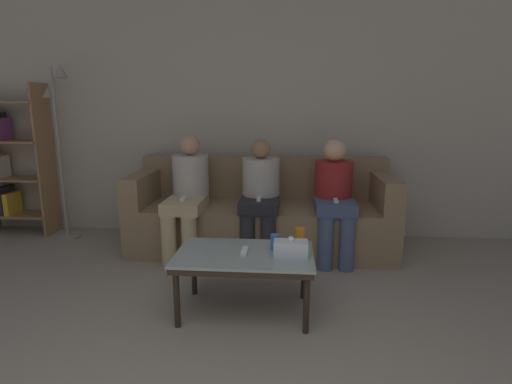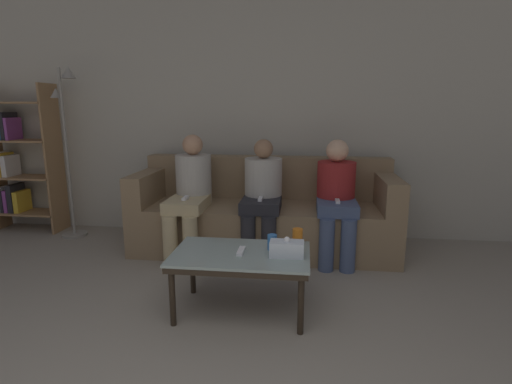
# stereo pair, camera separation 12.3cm
# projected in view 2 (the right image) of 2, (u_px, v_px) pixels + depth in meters

# --- Properties ---
(wall_back) EXTENTS (12.00, 0.06, 2.60)m
(wall_back) POSITION_uv_depth(u_px,v_px,m) (270.00, 114.00, 4.21)
(wall_back) COLOR #B7B2A3
(wall_back) RESTS_ON ground_plane
(couch) EXTENTS (2.48, 0.85, 0.88)m
(couch) POSITION_uv_depth(u_px,v_px,m) (264.00, 215.00, 3.93)
(couch) COLOR #897051
(couch) RESTS_ON ground_plane
(coffee_table) EXTENTS (0.91, 0.56, 0.43)m
(coffee_table) POSITION_uv_depth(u_px,v_px,m) (241.00, 259.00, 2.67)
(coffee_table) COLOR #8C9E99
(coffee_table) RESTS_ON ground_plane
(cup_near_left) EXTENTS (0.06, 0.06, 0.10)m
(cup_near_left) POSITION_uv_depth(u_px,v_px,m) (272.00, 242.00, 2.70)
(cup_near_left) COLOR #3372BF
(cup_near_left) RESTS_ON coffee_table
(cup_near_right) EXTENTS (0.07, 0.07, 0.12)m
(cup_near_right) POSITION_uv_depth(u_px,v_px,m) (297.00, 237.00, 2.80)
(cup_near_right) COLOR orange
(cup_near_right) RESTS_ON coffee_table
(tissue_box) EXTENTS (0.22, 0.12, 0.13)m
(tissue_box) POSITION_uv_depth(u_px,v_px,m) (287.00, 249.00, 2.58)
(tissue_box) COLOR silver
(tissue_box) RESTS_ON coffee_table
(game_remote) EXTENTS (0.04, 0.15, 0.02)m
(game_remote) POSITION_uv_depth(u_px,v_px,m) (241.00, 251.00, 2.65)
(game_remote) COLOR white
(game_remote) RESTS_ON coffee_table
(bookshelf) EXTENTS (0.76, 0.32, 1.62)m
(bookshelf) POSITION_uv_depth(u_px,v_px,m) (16.00, 162.00, 4.43)
(bookshelf) COLOR #9E754C
(bookshelf) RESTS_ON ground_plane
(standing_lamp) EXTENTS (0.31, 0.26, 1.78)m
(standing_lamp) POSITION_uv_depth(u_px,v_px,m) (67.00, 135.00, 4.14)
(standing_lamp) COLOR gray
(standing_lamp) RESTS_ON ground_plane
(seated_person_left_end) EXTENTS (0.34, 0.71, 1.12)m
(seated_person_left_end) POSITION_uv_depth(u_px,v_px,m) (190.00, 191.00, 3.73)
(seated_person_left_end) COLOR tan
(seated_person_left_end) RESTS_ON ground_plane
(seated_person_mid_left) EXTENTS (0.35, 0.64, 1.08)m
(seated_person_mid_left) POSITION_uv_depth(u_px,v_px,m) (262.00, 193.00, 3.67)
(seated_person_mid_left) COLOR #28282D
(seated_person_mid_left) RESTS_ON ground_plane
(seated_person_mid_right) EXTENTS (0.35, 0.65, 1.09)m
(seated_person_mid_right) POSITION_uv_depth(u_px,v_px,m) (336.00, 195.00, 3.59)
(seated_person_mid_right) COLOR #47567A
(seated_person_mid_right) RESTS_ON ground_plane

